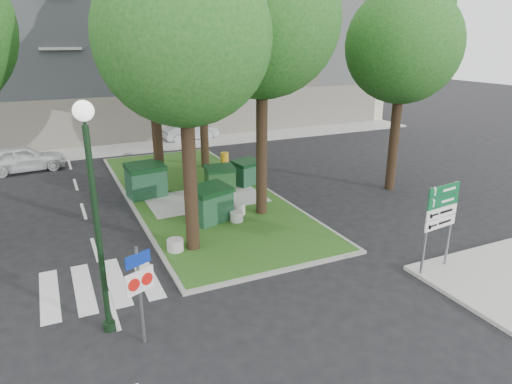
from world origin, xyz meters
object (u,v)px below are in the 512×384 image
tree_median_far (201,5)px  street_lamp (93,195)px  bollard_right (237,217)px  car_silver (190,131)px  tree_median_near_left (185,19)px  tree_street_right (405,34)px  tree_median_near_right (264,2)px  bollard_mid (238,208)px  bollard_left (175,245)px  car_white (23,159)px  dumpster_c (220,179)px  traffic_sign_pole (139,283)px  tree_median_mid (152,34)px  directional_sign (440,214)px  litter_bin (225,159)px  dumpster_a (146,180)px  dumpster_b (211,204)px  dumpster_d (247,172)px

tree_median_far → street_lamp: tree_median_far is taller
bollard_right → street_lamp: size_ratio=0.09×
street_lamp → car_silver: street_lamp is taller
tree_median_near_left → tree_street_right: tree_median_near_left is taller
tree_median_near_right → bollard_mid: 7.72m
tree_median_far → bollard_left: tree_median_far is taller
tree_median_far → car_silver: bearing=79.5°
tree_median_far → car_white: (-9.07, 3.56, -7.61)m
dumpster_c → traffic_sign_pole: size_ratio=0.55×
tree_median_far → tree_street_right: 9.85m
tree_median_mid → directional_sign: tree_median_mid is taller
car_white → car_silver: bearing=-76.1°
tree_median_far → litter_bin: 7.88m
tree_median_mid → bollard_left: bearing=-100.3°
litter_bin → directional_sign: size_ratio=0.29×
tree_median_mid → car_silver: bearing=66.3°
tree_median_far → bollard_right: bearing=-101.1°
tree_median_near_left → tree_street_right: (10.50, 2.50, -0.33)m
tree_median_far → street_lamp: bearing=-118.5°
dumpster_a → tree_median_mid: bearing=28.2°
tree_street_right → traffic_sign_pole: 15.71m
tree_street_right → dumpster_b: tree_street_right is taller
bollard_mid → car_silver: 14.98m
tree_street_right → bollard_right: bearing=-173.1°
tree_median_near_left → bollard_left: (-0.69, -0.01, -7.00)m
bollard_mid → directional_sign: bearing=-61.7°
bollard_mid → tree_median_far: bearing=80.5°
litter_bin → street_lamp: street_lamp is taller
dumpster_c → bollard_right: bearing=-97.0°
dumpster_d → traffic_sign_pole: 12.18m
tree_median_far → traffic_sign_pole: size_ratio=4.83×
traffic_sign_pole → dumpster_d: bearing=29.8°
tree_median_mid → tree_median_near_left: bearing=-94.4°
tree_median_near_left → traffic_sign_pole: size_ratio=4.26×
tree_median_near_left → car_white: 15.59m
tree_median_mid → dumpster_b: size_ratio=5.54×
tree_median_near_left → dumpster_a: tree_median_near_left is taller
tree_median_near_right → tree_median_far: 7.51m
dumpster_d → car_white: (-9.78, 7.40, 0.01)m
tree_median_far → tree_street_right: size_ratio=1.18×
tree_median_near_right → tree_median_far: size_ratio=0.96×
tree_median_near_right → dumpster_d: bearing=76.0°
tree_street_right → bollard_right: (-8.36, -1.01, -6.68)m
tree_median_near_right → litter_bin: tree_median_near_right is taller
bollard_right → litter_bin: litter_bin is taller
dumpster_a → dumpster_b: bearing=-74.9°
tree_street_right → street_lamp: size_ratio=1.80×
bollard_left → directional_sign: 8.33m
tree_median_far → tree_street_right: tree_median_far is taller
dumpster_b → bollard_left: 2.82m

